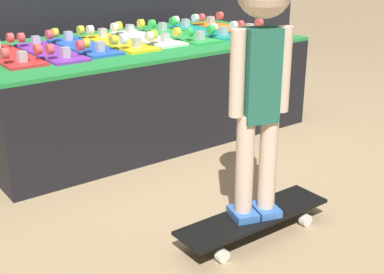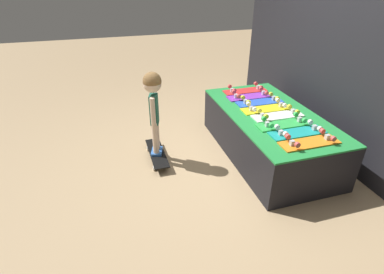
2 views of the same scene
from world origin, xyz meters
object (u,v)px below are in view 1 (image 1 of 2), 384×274
Objects in this scene: skateboard_orange_on_rack at (229,27)px; skateboard_on_floor at (254,219)px; skateboard_yellow_on_rack at (119,41)px; skateboard_white_on_rack at (147,36)px; skateboard_green_on_rack at (181,34)px; skateboard_red_on_rack at (9,54)px; skateboard_purple_on_rack at (50,50)px; skateboard_blue_on_rack at (84,45)px; child at (262,40)px; skateboard_teal_on_rack at (204,30)px.

skateboard_orange_on_rack is 1.75m from skateboard_on_floor.
skateboard_yellow_on_rack and skateboard_white_on_rack have the same top height.
skateboard_green_on_rack is at bearing -2.78° from skateboard_yellow_on_rack.
skateboard_yellow_on_rack is (0.63, -0.02, 0.00)m from skateboard_red_on_rack.
skateboard_white_on_rack is (0.63, 0.04, 0.00)m from skateboard_purple_on_rack.
skateboard_green_on_rack is (0.63, -0.05, 0.00)m from skateboard_blue_on_rack.
skateboard_blue_on_rack is at bearing 0.49° from skateboard_red_on_rack.
skateboard_blue_on_rack is at bearing 109.29° from child.
skateboard_blue_on_rack is at bearing -178.80° from skateboard_white_on_rack.
skateboard_green_on_rack is (1.05, -0.04, 0.00)m from skateboard_red_on_rack.
skateboard_yellow_on_rack and skateboard_green_on_rack have the same top height.
skateboard_blue_on_rack is at bearing 179.32° from skateboard_orange_on_rack.
child is at bearing -120.07° from skateboard_teal_on_rack.
skateboard_red_on_rack is 0.88× the size of skateboard_on_floor.
skateboard_purple_on_rack and skateboard_blue_on_rack have the same top height.
skateboard_teal_on_rack and skateboard_orange_on_rack have the same top height.
skateboard_orange_on_rack is (1.47, -0.01, 0.00)m from skateboard_red_on_rack.
skateboard_teal_on_rack is at bearing 59.93° from skateboard_on_floor.
skateboard_purple_on_rack is at bearing -175.94° from skateboard_white_on_rack.
skateboard_blue_on_rack is (0.42, 0.00, 0.00)m from skateboard_red_on_rack.
skateboard_purple_on_rack is (0.21, -0.03, 0.00)m from skateboard_red_on_rack.
skateboard_white_on_rack is 1.50m from skateboard_on_floor.
skateboard_green_on_rack is at bearing -175.54° from skateboard_orange_on_rack.
skateboard_blue_on_rack is 1.00× the size of skateboard_yellow_on_rack.
child reaches higher than skateboard_yellow_on_rack.
skateboard_white_on_rack and skateboard_green_on_rack have the same top height.
skateboard_blue_on_rack is 1.00× the size of skateboard_orange_on_rack.
skateboard_on_floor is at bearing -163.06° from child.
skateboard_teal_on_rack is at bearing 76.87° from child.
skateboard_white_on_rack is at bearing 165.57° from skateboard_green_on_rack.
skateboard_purple_on_rack and skateboard_orange_on_rack have the same top height.
skateboard_blue_on_rack is 0.63m from skateboard_green_on_rack.
skateboard_red_on_rack is 1.47m from skateboard_orange_on_rack.
skateboard_yellow_on_rack is at bearing -178.31° from skateboard_teal_on_rack.
skateboard_white_on_rack is at bearing 9.09° from skateboard_yellow_on_rack.
skateboard_teal_on_rack is at bearing 1.69° from skateboard_yellow_on_rack.
skateboard_blue_on_rack is at bearing 175.89° from skateboard_green_on_rack.
skateboard_red_on_rack is at bearing 179.88° from skateboard_teal_on_rack.
skateboard_teal_on_rack is at bearing -0.12° from skateboard_red_on_rack.
skateboard_purple_on_rack is at bearing -178.38° from skateboard_teal_on_rack.
skateboard_on_floor is at bearing -120.07° from skateboard_teal_on_rack.
skateboard_blue_on_rack and skateboard_yellow_on_rack have the same top height.
skateboard_purple_on_rack is 1.00× the size of skateboard_orange_on_rack.
skateboard_yellow_on_rack and skateboard_teal_on_rack have the same top height.
skateboard_green_on_rack is 1.45m from child.
skateboard_red_on_rack is 1.00× the size of skateboard_green_on_rack.
skateboard_purple_on_rack is at bearing 118.29° from child.
child reaches higher than skateboard_green_on_rack.
skateboard_teal_on_rack is at bearing -2.05° from skateboard_white_on_rack.
skateboard_green_on_rack is 1.00× the size of skateboard_teal_on_rack.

